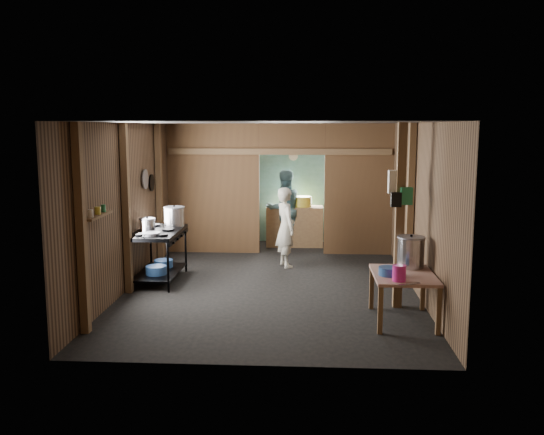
# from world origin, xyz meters

# --- Properties ---
(floor) EXTENTS (4.50, 7.00, 0.00)m
(floor) POSITION_xyz_m (0.00, 0.00, 0.00)
(floor) COLOR black
(floor) RESTS_ON ground
(ceiling) EXTENTS (4.50, 7.00, 0.00)m
(ceiling) POSITION_xyz_m (0.00, 0.00, 2.60)
(ceiling) COLOR #444240
(ceiling) RESTS_ON ground
(wall_back) EXTENTS (4.50, 0.00, 2.60)m
(wall_back) POSITION_xyz_m (0.00, 3.50, 1.30)
(wall_back) COLOR brown
(wall_back) RESTS_ON ground
(wall_front) EXTENTS (4.50, 0.00, 2.60)m
(wall_front) POSITION_xyz_m (0.00, -3.50, 1.30)
(wall_front) COLOR brown
(wall_front) RESTS_ON ground
(wall_left) EXTENTS (0.00, 7.00, 2.60)m
(wall_left) POSITION_xyz_m (-2.25, 0.00, 1.30)
(wall_left) COLOR brown
(wall_left) RESTS_ON ground
(wall_right) EXTENTS (0.00, 7.00, 2.60)m
(wall_right) POSITION_xyz_m (2.25, 0.00, 1.30)
(wall_right) COLOR brown
(wall_right) RESTS_ON ground
(partition_left) EXTENTS (1.85, 0.10, 2.60)m
(partition_left) POSITION_xyz_m (-1.32, 2.20, 1.30)
(partition_left) COLOR brown
(partition_left) RESTS_ON floor
(partition_right) EXTENTS (1.35, 0.10, 2.60)m
(partition_right) POSITION_xyz_m (1.57, 2.20, 1.30)
(partition_right) COLOR brown
(partition_right) RESTS_ON floor
(partition_header) EXTENTS (1.30, 0.10, 0.60)m
(partition_header) POSITION_xyz_m (0.25, 2.20, 2.30)
(partition_header) COLOR brown
(partition_header) RESTS_ON wall_back
(turquoise_panel) EXTENTS (4.40, 0.06, 2.50)m
(turquoise_panel) POSITION_xyz_m (0.00, 3.44, 1.25)
(turquoise_panel) COLOR #70A8AA
(turquoise_panel) RESTS_ON wall_back
(back_counter) EXTENTS (1.20, 0.50, 0.85)m
(back_counter) POSITION_xyz_m (0.30, 2.95, 0.42)
(back_counter) COLOR brown
(back_counter) RESTS_ON floor
(wall_clock) EXTENTS (0.20, 0.03, 0.20)m
(wall_clock) POSITION_xyz_m (0.25, 3.40, 1.90)
(wall_clock) COLOR silver
(wall_clock) RESTS_ON wall_back
(post_left_a) EXTENTS (0.10, 0.12, 2.60)m
(post_left_a) POSITION_xyz_m (-2.18, -2.60, 1.30)
(post_left_a) COLOR brown
(post_left_a) RESTS_ON floor
(post_left_b) EXTENTS (0.10, 0.12, 2.60)m
(post_left_b) POSITION_xyz_m (-2.18, -0.80, 1.30)
(post_left_b) COLOR brown
(post_left_b) RESTS_ON floor
(post_left_c) EXTENTS (0.10, 0.12, 2.60)m
(post_left_c) POSITION_xyz_m (-2.18, 1.20, 1.30)
(post_left_c) COLOR brown
(post_left_c) RESTS_ON floor
(post_right) EXTENTS (0.10, 0.12, 2.60)m
(post_right) POSITION_xyz_m (2.18, -0.20, 1.30)
(post_right) COLOR brown
(post_right) RESTS_ON floor
(post_free) EXTENTS (0.12, 0.12, 2.60)m
(post_free) POSITION_xyz_m (1.85, -1.30, 1.30)
(post_free) COLOR brown
(post_free) RESTS_ON floor
(cross_beam) EXTENTS (4.40, 0.12, 0.12)m
(cross_beam) POSITION_xyz_m (0.00, 2.15, 2.05)
(cross_beam) COLOR brown
(cross_beam) RESTS_ON wall_left
(pan_lid_big) EXTENTS (0.03, 0.34, 0.34)m
(pan_lid_big) POSITION_xyz_m (-2.21, 0.40, 1.65)
(pan_lid_big) COLOR gray
(pan_lid_big) RESTS_ON wall_left
(pan_lid_small) EXTENTS (0.03, 0.30, 0.30)m
(pan_lid_small) POSITION_xyz_m (-2.21, 0.80, 1.55)
(pan_lid_small) COLOR black
(pan_lid_small) RESTS_ON wall_left
(wall_shelf) EXTENTS (0.14, 0.80, 0.03)m
(wall_shelf) POSITION_xyz_m (-2.15, -2.10, 1.40)
(wall_shelf) COLOR brown
(wall_shelf) RESTS_ON wall_left
(jar_white) EXTENTS (0.07, 0.07, 0.10)m
(jar_white) POSITION_xyz_m (-2.15, -2.35, 1.47)
(jar_white) COLOR silver
(jar_white) RESTS_ON wall_shelf
(jar_yellow) EXTENTS (0.08, 0.08, 0.10)m
(jar_yellow) POSITION_xyz_m (-2.15, -2.10, 1.47)
(jar_yellow) COLOR gold
(jar_yellow) RESTS_ON wall_shelf
(jar_green) EXTENTS (0.06, 0.06, 0.10)m
(jar_green) POSITION_xyz_m (-2.15, -1.88, 1.47)
(jar_green) COLOR #247E48
(jar_green) RESTS_ON wall_shelf
(bag_white) EXTENTS (0.22, 0.15, 0.32)m
(bag_white) POSITION_xyz_m (1.80, -1.22, 1.78)
(bag_white) COLOR silver
(bag_white) RESTS_ON post_free
(bag_green) EXTENTS (0.16, 0.12, 0.24)m
(bag_green) POSITION_xyz_m (1.92, -1.36, 1.60)
(bag_green) COLOR #247E48
(bag_green) RESTS_ON post_free
(bag_black) EXTENTS (0.14, 0.10, 0.20)m
(bag_black) POSITION_xyz_m (1.78, -1.38, 1.55)
(bag_black) COLOR black
(bag_black) RESTS_ON post_free
(gas_range) EXTENTS (0.74, 1.44, 0.85)m
(gas_range) POSITION_xyz_m (-1.88, -0.12, 0.43)
(gas_range) COLOR black
(gas_range) RESTS_ON floor
(prep_table) EXTENTS (0.79, 1.09, 0.64)m
(prep_table) POSITION_xyz_m (1.83, -1.92, 0.32)
(prep_table) COLOR tan
(prep_table) RESTS_ON floor
(stove_pot_large) EXTENTS (0.41, 0.41, 0.35)m
(stove_pot_large) POSITION_xyz_m (-1.71, 0.34, 1.01)
(stove_pot_large) COLOR #B5B6BC
(stove_pot_large) RESTS_ON gas_range
(stove_pot_med) EXTENTS (0.33, 0.33, 0.23)m
(stove_pot_med) POSITION_xyz_m (-2.05, -0.14, 0.95)
(stove_pot_med) COLOR #B5B6BC
(stove_pot_med) RESTS_ON gas_range
(frying_pan) EXTENTS (0.39, 0.56, 0.07)m
(frying_pan) POSITION_xyz_m (-1.88, -0.55, 0.88)
(frying_pan) COLOR gray
(frying_pan) RESTS_ON gas_range
(blue_tub_front) EXTENTS (0.34, 0.34, 0.14)m
(blue_tub_front) POSITION_xyz_m (-1.88, -0.32, 0.24)
(blue_tub_front) COLOR #2A508D
(blue_tub_front) RESTS_ON gas_range
(blue_tub_back) EXTENTS (0.32, 0.32, 0.13)m
(blue_tub_back) POSITION_xyz_m (-1.88, 0.18, 0.23)
(blue_tub_back) COLOR #2A508D
(blue_tub_back) RESTS_ON gas_range
(stock_pot) EXTENTS (0.47, 0.47, 0.45)m
(stock_pot) POSITION_xyz_m (1.97, -1.56, 0.85)
(stock_pot) COLOR #B5B6BC
(stock_pot) RESTS_ON prep_table
(wash_basin) EXTENTS (0.31, 0.31, 0.11)m
(wash_basin) POSITION_xyz_m (1.63, -2.01, 0.70)
(wash_basin) COLOR #2A508D
(wash_basin) RESTS_ON prep_table
(pink_bucket) EXTENTS (0.19, 0.19, 0.20)m
(pink_bucket) POSITION_xyz_m (1.71, -2.29, 0.74)
(pink_bucket) COLOR #D3268C
(pink_bucket) RESTS_ON prep_table
(knife) EXTENTS (0.29, 0.14, 0.01)m
(knife) POSITION_xyz_m (1.81, -2.45, 0.65)
(knife) COLOR #B5B6BC
(knife) RESTS_ON prep_table
(yellow_tub) EXTENTS (0.39, 0.39, 0.22)m
(yellow_tub) POSITION_xyz_m (0.46, 2.95, 0.96)
(yellow_tub) COLOR gold
(yellow_tub) RESTS_ON back_counter
(cook) EXTENTS (0.53, 0.63, 1.46)m
(cook) POSITION_xyz_m (0.17, 1.04, 0.73)
(cook) COLOR beige
(cook) RESTS_ON floor
(worker_back) EXTENTS (0.97, 0.88, 1.64)m
(worker_back) POSITION_xyz_m (0.07, 2.85, 0.82)
(worker_back) COLOR #42666E
(worker_back) RESTS_ON floor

